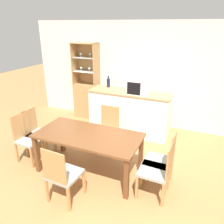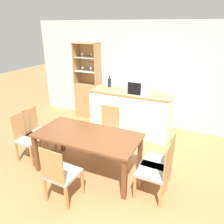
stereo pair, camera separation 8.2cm
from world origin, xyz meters
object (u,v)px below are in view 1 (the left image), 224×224
object	(u,v)px
dining_chair_side_right_near	(157,170)
dining_chair_head_near	(63,175)
dining_table	(88,139)
microwave	(139,87)
display_cabinet	(87,96)
dining_chair_side_left_far	(38,133)
dining_chair_side_right_far	(161,161)
wine_bottle	(108,83)
dining_chair_side_left_near	(28,138)
dining_chair_head_far	(107,130)

from	to	relation	value
dining_chair_side_right_near	dining_chair_head_near	world-z (taller)	same
dining_table	microwave	bearing A→B (deg)	77.66
microwave	display_cabinet	bearing A→B (deg)	161.94
dining_chair_side_left_far	microwave	world-z (taller)	microwave
dining_table	dining_chair_side_right_near	xyz separation A→B (m)	(1.23, -0.13, -0.19)
dining_chair_side_left_far	dining_chair_head_near	distance (m)	1.52
display_cabinet	dining_chair_side_left_far	size ratio (longest dim) A/B	2.18
dining_table	dining_chair_side_right_far	xyz separation A→B (m)	(1.23, 0.13, -0.19)
display_cabinet	wine_bottle	xyz separation A→B (m)	(0.79, -0.30, 0.52)
dining_chair_side_right_near	display_cabinet	bearing A→B (deg)	47.89
dining_table	dining_chair_side_left_near	bearing A→B (deg)	-174.09
display_cabinet	dining_chair_side_left_far	world-z (taller)	display_cabinet
dining_chair_side_right_near	dining_chair_side_left_near	xyz separation A→B (m)	(-2.45, 0.00, 0.00)
dining_table	microwave	distance (m)	1.79
dining_chair_side_left_near	dining_chair_head_near	distance (m)	1.38
dining_chair_side_left_near	microwave	bearing A→B (deg)	142.29
dining_chair_side_right_near	wine_bottle	world-z (taller)	wine_bottle
dining_chair_head_far	display_cabinet	bearing A→B (deg)	-49.04
microwave	dining_chair_side_right_near	bearing A→B (deg)	-64.56
dining_chair_side_right_far	dining_chair_side_left_far	world-z (taller)	same
dining_chair_side_right_far	dining_chair_head_far	distance (m)	1.38
display_cabinet	dining_chair_head_far	distance (m)	1.92
dining_chair_side_right_far	dining_chair_side_right_near	bearing A→B (deg)	-176.92
dining_chair_side_left_far	wine_bottle	world-z (taller)	wine_bottle
dining_chair_side_left_far	dining_chair_side_left_near	world-z (taller)	same
wine_bottle	dining_chair_side_left_near	bearing A→B (deg)	-110.30
display_cabinet	dining_chair_side_right_near	distance (m)	3.42
display_cabinet	microwave	size ratio (longest dim) A/B	4.34
display_cabinet	dining_chair_head_near	size ratio (longest dim) A/B	2.18
dining_chair_side_right_far	dining_chair_side_left_near	size ratio (longest dim) A/B	1.00
display_cabinet	dining_chair_side_left_near	world-z (taller)	display_cabinet
dining_chair_head_far	wine_bottle	xyz separation A→B (m)	(-0.47, 1.14, 0.67)
dining_chair_side_left_far	wine_bottle	distance (m)	2.04
dining_chair_head_far	wine_bottle	bearing A→B (deg)	-67.64
dining_chair_head_far	wine_bottle	world-z (taller)	wine_bottle
dining_chair_head_far	dining_chair_side_right_near	bearing A→B (deg)	143.43
dining_chair_side_left_near	dining_chair_head_far	world-z (taller)	same
dining_chair_head_far	microwave	world-z (taller)	microwave
microwave	wine_bottle	bearing A→B (deg)	164.77
microwave	wine_bottle	distance (m)	0.87
dining_chair_side_right_far	dining_chair_side_left_far	distance (m)	2.45
microwave	dining_chair_head_near	bearing A→B (deg)	-98.59
microwave	wine_bottle	world-z (taller)	microwave
dining_chair_side_right_far	dining_chair_side_left_far	size ratio (longest dim) A/B	1.00
wine_bottle	dining_chair_head_far	bearing A→B (deg)	-67.34
dining_chair_side_right_far	microwave	size ratio (longest dim) A/B	1.99
dining_chair_head_far	dining_table	bearing A→B (deg)	89.72
dining_chair_side_right_far	dining_chair_side_left_far	bearing A→B (deg)	93.07
display_cabinet	dining_chair_side_left_far	xyz separation A→B (m)	(0.04, -2.08, -0.16)
dining_chair_side_right_near	dining_chair_head_far	world-z (taller)	same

